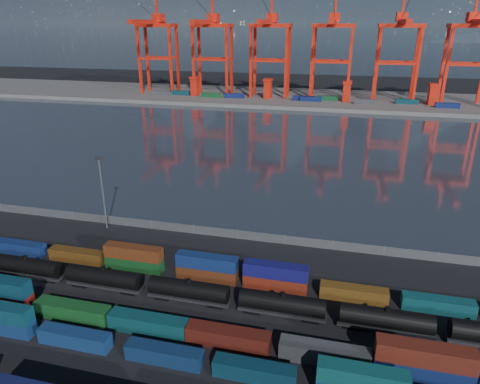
# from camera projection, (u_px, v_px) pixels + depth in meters

# --- Properties ---
(ground) EXTENTS (700.00, 700.00, 0.00)m
(ground) POSITION_uv_depth(u_px,v_px,m) (194.00, 320.00, 66.51)
(ground) COLOR black
(ground) RESTS_ON ground
(harbor_water) EXTENTS (700.00, 700.00, 0.00)m
(harbor_water) POSITION_uv_depth(u_px,v_px,m) (287.00, 146.00, 161.32)
(harbor_water) COLOR #282F39
(harbor_water) RESTS_ON ground
(far_quay) EXTENTS (700.00, 70.00, 2.00)m
(far_quay) POSITION_uv_depth(u_px,v_px,m) (312.00, 99.00, 255.76)
(far_quay) COLOR #514F4C
(far_quay) RESTS_ON ground
(container_row_south) EXTENTS (138.26, 2.21, 4.70)m
(container_row_south) POSITION_uv_depth(u_px,v_px,m) (113.00, 341.00, 59.52)
(container_row_south) COLOR #46494C
(container_row_south) RESTS_ON ground
(container_row_mid) EXTENTS (141.00, 2.48, 5.29)m
(container_row_mid) POSITION_uv_depth(u_px,v_px,m) (171.00, 325.00, 62.73)
(container_row_mid) COLOR #3B3D3F
(container_row_mid) RESTS_ON ground
(container_row_north) EXTENTS (140.01, 2.26, 4.82)m
(container_row_north) POSITION_uv_depth(u_px,v_px,m) (259.00, 278.00, 74.54)
(container_row_north) COLOR navy
(container_row_north) RESTS_ON ground
(tanker_string) EXTENTS (122.44, 3.00, 4.29)m
(tanker_string) POSITION_uv_depth(u_px,v_px,m) (234.00, 297.00, 68.56)
(tanker_string) COLOR black
(tanker_string) RESTS_ON ground
(waterfront_fence) EXTENTS (160.12, 0.12, 2.20)m
(waterfront_fence) POSITION_uv_depth(u_px,v_px,m) (238.00, 234.00, 91.43)
(waterfront_fence) COLOR #595B5E
(waterfront_fence) RESTS_ON ground
(yard_light_mast) EXTENTS (1.60, 0.40, 16.60)m
(yard_light_mast) POSITION_uv_depth(u_px,v_px,m) (102.00, 189.00, 93.23)
(yard_light_mast) COLOR slate
(yard_light_mast) RESTS_ON ground
(gantry_cranes) EXTENTS (198.29, 44.71, 60.55)m
(gantry_cranes) POSITION_uv_depth(u_px,v_px,m) (301.00, 35.00, 238.17)
(gantry_cranes) COLOR red
(gantry_cranes) RESTS_ON ground
(quay_containers) EXTENTS (172.58, 10.99, 2.60)m
(quay_containers) POSITION_uv_depth(u_px,v_px,m) (290.00, 98.00, 244.23)
(quay_containers) COLOR navy
(quay_containers) RESTS_ON far_quay
(straddle_carriers) EXTENTS (140.00, 7.00, 11.10)m
(straddle_carriers) POSITION_uv_depth(u_px,v_px,m) (307.00, 89.00, 244.78)
(straddle_carriers) COLOR red
(straddle_carriers) RESTS_ON far_quay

